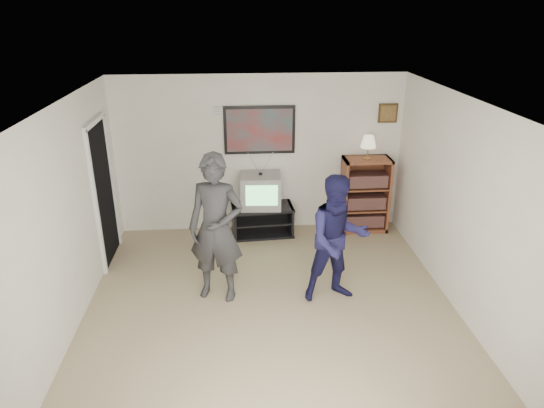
{
  "coord_description": "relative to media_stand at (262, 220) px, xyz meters",
  "views": [
    {
      "loc": [
        -0.37,
        -4.84,
        3.47
      ],
      "look_at": [
        0.06,
        0.7,
        1.15
      ],
      "focal_mm": 32.0,
      "sensor_mm": 36.0,
      "label": 1
    }
  ],
  "objects": [
    {
      "name": "room_shell",
      "position": [
        -0.02,
        -1.88,
        1.01
      ],
      "size": [
        4.51,
        5.0,
        2.51
      ],
      "color": "#877355",
      "rests_on": "ground"
    },
    {
      "name": "media_stand",
      "position": [
        0.0,
        0.0,
        0.0
      ],
      "size": [
        1.0,
        0.6,
        0.48
      ],
      "rotation": [
        0.0,
        0.0,
        0.07
      ],
      "color": "black",
      "rests_on": "room_shell"
    },
    {
      "name": "crt_television",
      "position": [
        -0.02,
        0.0,
        0.5
      ],
      "size": [
        0.65,
        0.56,
        0.53
      ],
      "primitive_type": null,
      "rotation": [
        0.0,
        0.0,
        -0.05
      ],
      "color": "gray",
      "rests_on": "media_stand"
    },
    {
      "name": "bookshelf",
      "position": [
        1.66,
        0.05,
        0.37
      ],
      "size": [
        0.74,
        0.42,
        1.22
      ],
      "primitive_type": null,
      "color": "brown",
      "rests_on": "room_shell"
    },
    {
      "name": "table_lamp",
      "position": [
        1.64,
        0.0,
        1.16
      ],
      "size": [
        0.24,
        0.24,
        0.38
      ],
      "primitive_type": null,
      "color": "beige",
      "rests_on": "bookshelf"
    },
    {
      "name": "person_tall",
      "position": [
        -0.66,
        -1.75,
        0.7
      ],
      "size": [
        0.78,
        0.62,
        1.88
      ],
      "primitive_type": "imported",
      "rotation": [
        0.0,
        0.0,
        -0.28
      ],
      "color": "#2C2C2E",
      "rests_on": "room_shell"
    },
    {
      "name": "person_short",
      "position": [
        0.81,
        -1.9,
        0.57
      ],
      "size": [
        0.87,
        0.72,
        1.63
      ],
      "primitive_type": "imported",
      "rotation": [
        0.0,
        0.0,
        0.14
      ],
      "color": "#1A1844",
      "rests_on": "room_shell"
    },
    {
      "name": "controller_left",
      "position": [
        -0.63,
        -1.52,
        1.01
      ],
      "size": [
        0.07,
        0.12,
        0.03
      ],
      "primitive_type": "cube",
      "rotation": [
        0.0,
        0.0,
        0.29
      ],
      "color": "white",
      "rests_on": "person_tall"
    },
    {
      "name": "controller_right",
      "position": [
        0.78,
        -1.63,
        0.76
      ],
      "size": [
        0.05,
        0.12,
        0.04
      ],
      "primitive_type": "cube",
      "rotation": [
        0.0,
        0.0,
        0.11
      ],
      "color": "white",
      "rests_on": "person_short"
    },
    {
      "name": "poster",
      "position": [
        -0.02,
        0.25,
        1.41
      ],
      "size": [
        1.1,
        0.03,
        0.75
      ],
      "primitive_type": "cube",
      "color": "black",
      "rests_on": "room_shell"
    },
    {
      "name": "air_vent",
      "position": [
        -0.57,
        0.25,
        1.71
      ],
      "size": [
        0.28,
        0.02,
        0.14
      ],
      "primitive_type": "cube",
      "color": "white",
      "rests_on": "room_shell"
    },
    {
      "name": "small_picture",
      "position": [
        1.98,
        0.25,
        1.64
      ],
      "size": [
        0.3,
        0.03,
        0.3
      ],
      "primitive_type": "cube",
      "color": "black",
      "rests_on": "room_shell"
    },
    {
      "name": "doorway",
      "position": [
        -2.25,
        -0.63,
        0.76
      ],
      "size": [
        0.03,
        0.85,
        2.0
      ],
      "primitive_type": "cube",
      "color": "black",
      "rests_on": "room_shell"
    }
  ]
}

